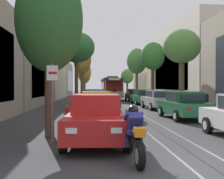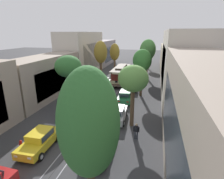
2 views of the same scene
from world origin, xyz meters
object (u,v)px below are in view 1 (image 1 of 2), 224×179
(parked_car_black_fifth_right, at_px, (134,95))
(parked_car_yellow_second_left, at_px, (96,106))
(cable_car_trolley, at_px, (111,88))
(pedestrian_on_left_pavement, at_px, (205,100))
(parked_car_silver_mid_right, at_px, (157,100))
(parked_car_blue_mid_left, at_px, (96,100))
(parked_car_green_fourth_right, at_px, (142,97))
(street_tree_kerb_left_second, at_px, (76,48))
(parked_car_black_fourth_left, at_px, (92,97))
(parked_car_silver_fifth_left, at_px, (94,95))
(street_sign_post, at_px, (52,94))
(street_tree_kerb_right_fourth, at_px, (137,62))
(street_tree_kerb_left_mid, at_px, (82,60))
(fire_hydrant, at_px, (67,114))
(street_tree_kerb_right_mid, at_px, (153,57))
(parked_car_red_near_left, at_px, (96,118))
(parked_car_green_second_right, at_px, (183,105))
(street_tree_kerb_right_far, at_px, (127,76))
(street_tree_kerb_left_near, at_px, (49,20))
(street_tree_kerb_left_fourth, at_px, (84,73))
(motorcycle_with_rider, at_px, (134,134))
(street_tree_kerb_right_second, at_px, (182,47))

(parked_car_black_fifth_right, bearing_deg, parked_car_yellow_second_left, -105.67)
(cable_car_trolley, distance_m, pedestrian_on_left_pavement, 19.98)
(parked_car_silver_mid_right, relative_size, cable_car_trolley, 0.48)
(parked_car_blue_mid_left, distance_m, parked_car_black_fifth_right, 12.82)
(parked_car_green_fourth_right, distance_m, street_tree_kerb_left_second, 8.81)
(parked_car_black_fourth_left, bearing_deg, parked_car_silver_fifth_left, 87.64)
(parked_car_black_fourth_left, relative_size, street_sign_post, 1.71)
(parked_car_silver_fifth_left, height_order, street_tree_kerb_right_fourth, street_tree_kerb_right_fourth)
(street_tree_kerb_left_mid, xyz_separation_m, cable_car_trolley, (4.10, 0.07, -4.00))
(cable_car_trolley, relative_size, fire_hydrant, 10.90)
(pedestrian_on_left_pavement, relative_size, fire_hydrant, 1.89)
(parked_car_blue_mid_left, xyz_separation_m, street_tree_kerb_right_mid, (6.83, 9.22, 4.56))
(parked_car_red_near_left, bearing_deg, parked_car_black_fifth_right, 77.72)
(street_tree_kerb_right_fourth, bearing_deg, parked_car_green_second_right, -94.31)
(street_tree_kerb_right_mid, xyz_separation_m, pedestrian_on_left_pavement, (0.73, -12.38, -4.47))
(parked_car_green_fourth_right, bearing_deg, pedestrian_on_left_pavement, -74.37)
(parked_car_black_fourth_left, height_order, street_sign_post, street_sign_post)
(street_tree_kerb_left_mid, height_order, cable_car_trolley, street_tree_kerb_left_mid)
(parked_car_black_fourth_left, bearing_deg, fire_hydrant, -95.91)
(parked_car_red_near_left, distance_m, parked_car_black_fifth_right, 24.44)
(parked_car_silver_fifth_left, relative_size, street_tree_kerb_right_mid, 0.62)
(parked_car_red_near_left, distance_m, parked_car_black_fourth_left, 18.06)
(street_tree_kerb_left_mid, bearing_deg, parked_car_blue_mid_left, -84.03)
(parked_car_black_fifth_right, bearing_deg, fire_hydrant, -109.53)
(parked_car_silver_mid_right, height_order, street_tree_kerb_right_far, street_tree_kerb_right_far)
(parked_car_silver_mid_right, distance_m, street_sign_post, 14.14)
(parked_car_black_fourth_left, distance_m, street_tree_kerb_left_near, 17.43)
(parked_car_black_fifth_right, relative_size, street_sign_post, 1.69)
(parked_car_blue_mid_left, relative_size, pedestrian_on_left_pavement, 2.76)
(parked_car_black_fourth_left, distance_m, street_tree_kerb_right_fourth, 17.44)
(street_tree_kerb_left_fourth, distance_m, cable_car_trolley, 13.20)
(parked_car_red_near_left, relative_size, street_tree_kerb_right_far, 0.80)
(parked_car_green_fourth_right, distance_m, street_tree_kerb_right_mid, 5.80)
(parked_car_green_second_right, relative_size, street_tree_kerb_left_fourth, 0.65)
(parked_car_green_second_right, relative_size, pedestrian_on_left_pavement, 2.78)
(street_tree_kerb_left_fourth, bearing_deg, parked_car_green_second_right, -79.13)
(motorcycle_with_rider, bearing_deg, street_tree_kerb_left_second, 98.21)
(parked_car_silver_fifth_left, relative_size, street_tree_kerb_left_near, 0.70)
(parked_car_green_fourth_right, distance_m, street_tree_kerb_right_second, 8.18)
(street_tree_kerb_left_mid, bearing_deg, street_tree_kerb_right_second, -63.06)
(parked_car_red_near_left, bearing_deg, street_tree_kerb_right_fourth, 77.83)
(street_tree_kerb_left_second, height_order, street_tree_kerb_right_far, street_tree_kerb_left_second)
(parked_car_yellow_second_left, distance_m, street_tree_kerb_left_second, 10.21)
(parked_car_black_fourth_left, relative_size, pedestrian_on_left_pavement, 2.78)
(parked_car_black_fifth_right, xyz_separation_m, street_tree_kerb_right_mid, (1.80, -2.58, 4.56))
(street_tree_kerb_left_second, bearing_deg, parked_car_green_second_right, -53.09)
(street_tree_kerb_right_second, relative_size, pedestrian_on_left_pavement, 4.05)
(parked_car_yellow_second_left, bearing_deg, parked_car_green_second_right, 2.47)
(parked_car_silver_fifth_left, bearing_deg, parked_car_red_near_left, -90.34)
(street_tree_kerb_left_fourth, height_order, street_tree_kerb_right_fourth, street_tree_kerb_right_fourth)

